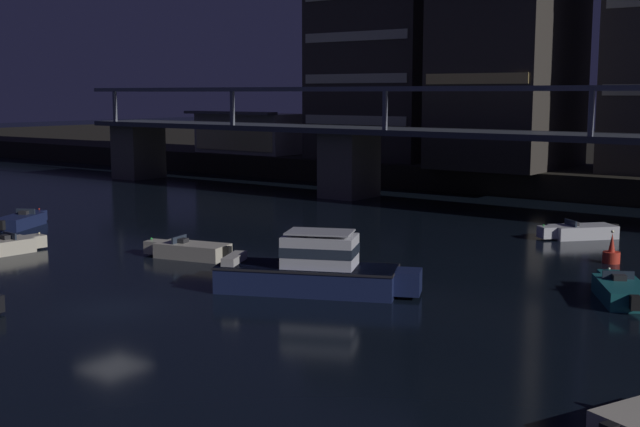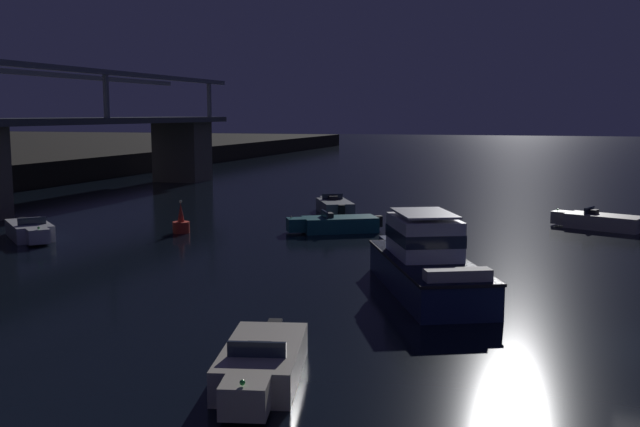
{
  "view_description": "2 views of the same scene",
  "coord_description": "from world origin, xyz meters",
  "px_view_note": "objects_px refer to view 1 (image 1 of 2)",
  "views": [
    {
      "loc": [
        26.77,
        -21.31,
        8.85
      ],
      "look_at": [
        1.41,
        12.44,
        2.68
      ],
      "focal_mm": 46.3,
      "sensor_mm": 36.0,
      "label": 1
    },
    {
      "loc": [
        -20.68,
        3.15,
        6.29
      ],
      "look_at": [
        6.89,
        12.03,
        2.32
      ],
      "focal_mm": 40.89,
      "sensor_mm": 36.0,
      "label": 2
    }
  ],
  "objects_px": {
    "cabin_cruiser_near_left": "(314,269)",
    "speedboat_far_left": "(189,250)",
    "speedboat_mid_right": "(580,232)",
    "speedboat_far_center": "(0,247)",
    "speedboat_far_right": "(621,291)",
    "speedboat_near_center": "(21,221)",
    "river_bridge": "(496,155)",
    "waterfront_pavilion": "(251,133)",
    "tower_west_low": "(379,57)",
    "channel_buoy": "(611,254)"
  },
  "relations": [
    {
      "from": "cabin_cruiser_near_left",
      "to": "speedboat_far_left",
      "type": "bearing_deg",
      "value": 168.0
    },
    {
      "from": "cabin_cruiser_near_left",
      "to": "speedboat_mid_right",
      "type": "height_order",
      "value": "cabin_cruiser_near_left"
    },
    {
      "from": "speedboat_far_center",
      "to": "speedboat_far_right",
      "type": "height_order",
      "value": "same"
    },
    {
      "from": "speedboat_near_center",
      "to": "speedboat_far_center",
      "type": "height_order",
      "value": "same"
    },
    {
      "from": "river_bridge",
      "to": "cabin_cruiser_near_left",
      "type": "relative_size",
      "value": 9.5
    },
    {
      "from": "speedboat_far_right",
      "to": "cabin_cruiser_near_left",
      "type": "bearing_deg",
      "value": -149.44
    },
    {
      "from": "waterfront_pavilion",
      "to": "speedboat_near_center",
      "type": "distance_m",
      "value": 40.76
    },
    {
      "from": "speedboat_mid_right",
      "to": "speedboat_far_center",
      "type": "bearing_deg",
      "value": -134.4
    },
    {
      "from": "tower_west_low",
      "to": "river_bridge",
      "type": "bearing_deg",
      "value": -35.09
    },
    {
      "from": "speedboat_far_left",
      "to": "speedboat_mid_right",
      "type": "bearing_deg",
      "value": 51.73
    },
    {
      "from": "cabin_cruiser_near_left",
      "to": "speedboat_near_center",
      "type": "relative_size",
      "value": 1.86
    },
    {
      "from": "river_bridge",
      "to": "speedboat_mid_right",
      "type": "distance_m",
      "value": 13.06
    },
    {
      "from": "speedboat_near_center",
      "to": "river_bridge",
      "type": "bearing_deg",
      "value": 50.37
    },
    {
      "from": "speedboat_far_center",
      "to": "channel_buoy",
      "type": "xyz_separation_m",
      "value": [
        27.89,
        18.01,
        0.06
      ]
    },
    {
      "from": "tower_west_low",
      "to": "speedboat_far_right",
      "type": "distance_m",
      "value": 51.97
    },
    {
      "from": "cabin_cruiser_near_left",
      "to": "channel_buoy",
      "type": "xyz_separation_m",
      "value": [
        8.61,
        14.52,
        -0.57
      ]
    },
    {
      "from": "channel_buoy",
      "to": "speedboat_far_left",
      "type": "bearing_deg",
      "value": -146.65
    },
    {
      "from": "river_bridge",
      "to": "speedboat_far_left",
      "type": "bearing_deg",
      "value": -101.17
    },
    {
      "from": "waterfront_pavilion",
      "to": "speedboat_far_right",
      "type": "relative_size",
      "value": 2.55
    },
    {
      "from": "waterfront_pavilion",
      "to": "cabin_cruiser_near_left",
      "type": "distance_m",
      "value": 57.47
    },
    {
      "from": "speedboat_far_left",
      "to": "speedboat_far_right",
      "type": "relative_size",
      "value": 1.07
    },
    {
      "from": "speedboat_far_left",
      "to": "speedboat_far_center",
      "type": "xyz_separation_m",
      "value": [
        -9.11,
        -5.65,
        0.0
      ]
    },
    {
      "from": "speedboat_far_left",
      "to": "tower_west_low",
      "type": "bearing_deg",
      "value": 109.11
    },
    {
      "from": "river_bridge",
      "to": "speedboat_near_center",
      "type": "relative_size",
      "value": 17.65
    },
    {
      "from": "speedboat_near_center",
      "to": "speedboat_mid_right",
      "type": "bearing_deg",
      "value": 30.19
    },
    {
      "from": "speedboat_near_center",
      "to": "speedboat_far_left",
      "type": "relative_size",
      "value": 0.95
    },
    {
      "from": "river_bridge",
      "to": "speedboat_near_center",
      "type": "distance_m",
      "value": 34.4
    },
    {
      "from": "tower_west_low",
      "to": "speedboat_near_center",
      "type": "relative_size",
      "value": 4.22
    },
    {
      "from": "tower_west_low",
      "to": "channel_buoy",
      "type": "xyz_separation_m",
      "value": [
        32.79,
        -28.1,
        -11.97
      ]
    },
    {
      "from": "waterfront_pavilion",
      "to": "tower_west_low",
      "type": "bearing_deg",
      "value": 5.93
    },
    {
      "from": "tower_west_low",
      "to": "channel_buoy",
      "type": "relative_size",
      "value": 11.81
    },
    {
      "from": "speedboat_far_right",
      "to": "channel_buoy",
      "type": "relative_size",
      "value": 2.77
    },
    {
      "from": "river_bridge",
      "to": "speedboat_far_center",
      "type": "xyz_separation_m",
      "value": [
        -14.42,
        -32.53,
        -3.8
      ]
    },
    {
      "from": "speedboat_mid_right",
      "to": "speedboat_far_left",
      "type": "xyz_separation_m",
      "value": [
        -14.81,
        -18.77,
        0.0
      ]
    },
    {
      "from": "channel_buoy",
      "to": "cabin_cruiser_near_left",
      "type": "bearing_deg",
      "value": -120.67
    },
    {
      "from": "tower_west_low",
      "to": "speedboat_far_right",
      "type": "xyz_separation_m",
      "value": [
        35.66,
        -35.84,
        -12.03
      ]
    },
    {
      "from": "cabin_cruiser_near_left",
      "to": "speedboat_far_right",
      "type": "xyz_separation_m",
      "value": [
        11.48,
        6.78,
        -0.64
      ]
    },
    {
      "from": "speedboat_far_right",
      "to": "speedboat_far_center",
      "type": "bearing_deg",
      "value": -161.54
    },
    {
      "from": "waterfront_pavilion",
      "to": "speedboat_near_center",
      "type": "relative_size",
      "value": 2.52
    },
    {
      "from": "tower_west_low",
      "to": "speedboat_far_left",
      "type": "relative_size",
      "value": 3.99
    },
    {
      "from": "speedboat_far_left",
      "to": "speedboat_far_right",
      "type": "distance_m",
      "value": 22.13
    },
    {
      "from": "channel_buoy",
      "to": "speedboat_mid_right",
      "type": "bearing_deg",
      "value": 121.79
    },
    {
      "from": "tower_west_low",
      "to": "speedboat_far_left",
      "type": "xyz_separation_m",
      "value": [
        14.01,
        -40.46,
        -12.03
      ]
    },
    {
      "from": "waterfront_pavilion",
      "to": "speedboat_far_left",
      "type": "xyz_separation_m",
      "value": [
        30.0,
        -38.8,
        -4.02
      ]
    },
    {
      "from": "speedboat_far_left",
      "to": "speedboat_far_center",
      "type": "bearing_deg",
      "value": -148.19
    },
    {
      "from": "speedboat_far_left",
      "to": "speedboat_far_right",
      "type": "xyz_separation_m",
      "value": [
        21.65,
        4.62,
        0.0
      ]
    },
    {
      "from": "speedboat_far_left",
      "to": "cabin_cruiser_near_left",
      "type": "bearing_deg",
      "value": -12.0
    },
    {
      "from": "waterfront_pavilion",
      "to": "channel_buoy",
      "type": "relative_size",
      "value": 7.05
    },
    {
      "from": "speedboat_far_left",
      "to": "waterfront_pavilion",
      "type": "bearing_deg",
      "value": 127.71
    },
    {
      "from": "speedboat_near_center",
      "to": "waterfront_pavilion",
      "type": "bearing_deg",
      "value": 109.45
    }
  ]
}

